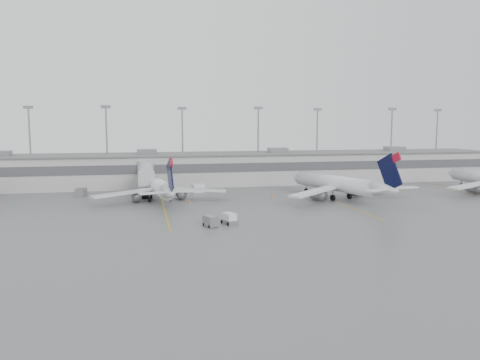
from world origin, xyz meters
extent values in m
plane|color=#545557|center=(0.00, 0.00, 0.00)|extent=(260.00, 260.00, 0.00)
cube|color=#A7A6A2|center=(0.00, 58.00, 4.00)|extent=(150.00, 16.00, 8.00)
cube|color=#47474C|center=(0.00, 49.95, 5.00)|extent=(150.00, 0.15, 2.20)
cube|color=#606060|center=(0.00, 58.00, 8.05)|extent=(152.00, 17.00, 0.30)
cube|color=slate|center=(50.00, 58.00, 8.80)|extent=(5.00, 4.00, 1.30)
cylinder|color=gray|center=(-50.00, 67.50, 10.00)|extent=(0.44, 0.44, 20.00)
cube|color=slate|center=(-50.00, 67.50, 20.20)|extent=(2.40, 0.50, 0.80)
cylinder|color=gray|center=(-30.00, 60.00, 10.00)|extent=(0.44, 0.44, 20.00)
cube|color=slate|center=(-30.00, 60.00, 20.20)|extent=(2.40, 0.50, 0.80)
cylinder|color=gray|center=(-10.00, 67.50, 10.00)|extent=(0.44, 0.44, 20.00)
cube|color=slate|center=(-10.00, 67.50, 20.20)|extent=(2.40, 0.50, 0.80)
cylinder|color=gray|center=(10.00, 60.00, 10.00)|extent=(0.44, 0.44, 20.00)
cube|color=slate|center=(10.00, 60.00, 20.20)|extent=(2.40, 0.50, 0.80)
cylinder|color=gray|center=(30.00, 67.50, 10.00)|extent=(0.44, 0.44, 20.00)
cube|color=slate|center=(30.00, 67.50, 20.20)|extent=(2.40, 0.50, 0.80)
cylinder|color=gray|center=(50.00, 60.00, 10.00)|extent=(0.44, 0.44, 20.00)
cube|color=slate|center=(50.00, 60.00, 20.20)|extent=(2.40, 0.50, 0.80)
cylinder|color=gray|center=(70.00, 67.50, 10.00)|extent=(0.44, 0.44, 20.00)
cube|color=slate|center=(70.00, 67.50, 20.20)|extent=(2.40, 0.50, 0.80)
cylinder|color=#9EA1A3|center=(-20.50, 50.00, 3.50)|extent=(4.00, 4.00, 7.00)
cube|color=#9EA1A3|center=(-20.50, 43.50, 4.30)|extent=(2.80, 13.00, 2.60)
cube|color=#9EA1A3|center=(-20.50, 36.00, 4.30)|extent=(3.40, 2.40, 3.00)
cylinder|color=gray|center=(-20.50, 36.00, 1.40)|extent=(0.70, 0.70, 2.80)
cube|color=black|center=(-20.50, 36.00, 0.35)|extent=(2.20, 1.20, 0.70)
cube|color=#D29D0C|center=(-17.50, 24.00, 0.01)|extent=(0.25, 40.00, 0.01)
cube|color=#D29D0C|center=(17.50, 24.00, 0.01)|extent=(0.25, 40.00, 0.01)
cylinder|color=silver|center=(-18.19, 33.98, 3.05)|extent=(5.77, 22.54, 3.05)
cone|color=silver|center=(-19.73, 46.48, 3.05)|extent=(3.37, 3.20, 3.05)
cone|color=silver|center=(-16.53, 20.58, 3.45)|extent=(3.65, 5.41, 3.05)
cube|color=silver|center=(-24.89, 30.29, 2.23)|extent=(13.07, 7.98, 0.36)
cube|color=silver|center=(-10.78, 32.04, 2.23)|extent=(13.46, 5.10, 0.36)
cube|color=black|center=(-16.46, 20.08, 6.40)|extent=(1.00, 5.71, 6.64)
cube|color=#A70C25|center=(-16.30, 18.77, 9.04)|extent=(0.55, 2.08, 1.93)
cylinder|color=black|center=(-19.31, 43.05, 0.46)|extent=(0.46, 0.95, 0.91)
cylinder|color=black|center=(-20.05, 31.71, 0.56)|extent=(0.59, 1.16, 1.12)
cylinder|color=black|center=(-15.82, 32.23, 0.56)|extent=(0.59, 1.16, 1.12)
cylinder|color=silver|center=(18.89, 28.31, 3.30)|extent=(10.34, 24.06, 3.30)
cone|color=silver|center=(14.83, 41.32, 3.30)|extent=(4.06, 3.92, 3.30)
cone|color=silver|center=(23.23, 14.36, 3.74)|extent=(4.78, 6.23, 3.30)
cube|color=silver|center=(12.46, 23.08, 2.42)|extent=(13.31, 10.59, 0.38)
cube|color=silver|center=(27.15, 27.66, 2.42)|extent=(14.32, 3.03, 0.38)
cube|color=black|center=(23.40, 13.83, 6.92)|extent=(2.16, 6.01, 7.19)
cube|color=#A70C25|center=(23.82, 12.47, 9.78)|extent=(0.98, 2.22, 2.09)
cylinder|color=black|center=(15.95, 37.75, 0.49)|extent=(0.66, 1.06, 0.99)
cylinder|color=black|center=(17.34, 25.52, 0.60)|extent=(0.83, 1.30, 1.21)
cylinder|color=black|center=(21.74, 26.90, 0.60)|extent=(0.83, 1.30, 1.21)
cone|color=silver|center=(57.43, 42.18, 3.25)|extent=(3.33, 3.12, 3.25)
cube|color=silver|center=(50.30, 25.50, 2.38)|extent=(14.22, 7.38, 0.38)
cylinder|color=black|center=(57.53, 38.49, 0.49)|extent=(0.41, 0.99, 0.98)
cube|color=silver|center=(-8.01, 7.40, 0.89)|extent=(2.20, 2.73, 1.77)
cube|color=slate|center=(-8.01, 7.40, 0.34)|extent=(2.53, 3.17, 0.69)
cylinder|color=black|center=(-9.09, 8.05, 0.28)|extent=(0.39, 0.59, 0.55)
cylinder|color=black|center=(-7.61, 8.59, 0.28)|extent=(0.39, 0.59, 0.55)
cylinder|color=black|center=(-8.41, 6.20, 0.28)|extent=(0.39, 0.59, 0.55)
cylinder|color=black|center=(-6.93, 6.75, 0.28)|extent=(0.39, 0.59, 0.55)
cube|color=slate|center=(-11.21, 6.20, 0.89)|extent=(2.31, 2.98, 1.59)
cylinder|color=black|center=(-12.15, 6.85, 0.26)|extent=(0.37, 0.56, 0.52)
cylinder|color=black|center=(-10.27, 5.54, 0.26)|extent=(0.37, 0.56, 0.52)
cube|color=silver|center=(-8.71, 43.24, 0.98)|extent=(3.18, 2.58, 1.95)
cube|color=silver|center=(20.47, 39.17, 0.97)|extent=(2.81, 1.94, 1.93)
cube|color=slate|center=(-34.67, 42.76, 0.89)|extent=(2.40, 3.19, 1.79)
cone|color=#FF5705|center=(-12.18, 29.27, 0.34)|extent=(0.43, 0.43, 0.68)
cone|color=#FF5705|center=(6.08, 32.19, 0.37)|extent=(0.46, 0.46, 0.74)
cone|color=#FF5705|center=(42.29, 38.60, 0.31)|extent=(0.39, 0.39, 0.62)
camera|label=1|loc=(-21.51, -64.43, 15.80)|focal=35.00mm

